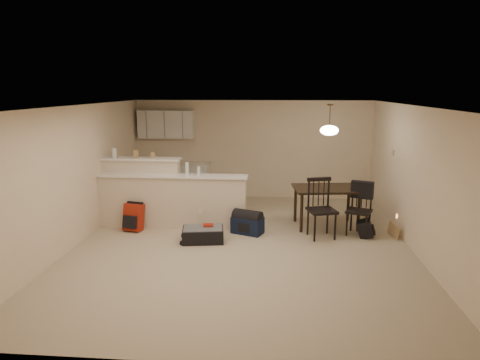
# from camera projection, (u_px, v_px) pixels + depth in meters

# --- Properties ---
(room) EXTENTS (7.00, 7.02, 2.50)m
(room) POSITION_uv_depth(u_px,v_px,m) (242.00, 177.00, 7.56)
(room) COLOR #BBAC90
(room) RESTS_ON ground
(breakfast_bar) EXTENTS (3.08, 0.58, 1.39)m
(breakfast_bar) POSITION_uv_depth(u_px,v_px,m) (161.00, 197.00, 8.80)
(breakfast_bar) COLOR beige
(breakfast_bar) RESTS_ON ground
(upper_cabinets) EXTENTS (1.40, 0.34, 0.70)m
(upper_cabinets) POSITION_uv_depth(u_px,v_px,m) (166.00, 124.00, 10.84)
(upper_cabinets) COLOR white
(upper_cabinets) RESTS_ON room
(kitchen_counter) EXTENTS (1.80, 0.60, 0.90)m
(kitchen_counter) POSITION_uv_depth(u_px,v_px,m) (175.00, 181.00, 11.00)
(kitchen_counter) COLOR white
(kitchen_counter) RESTS_ON ground
(thermostat) EXTENTS (0.02, 0.12, 0.12)m
(thermostat) POSITION_uv_depth(u_px,v_px,m) (393.00, 153.00, 8.78)
(thermostat) COLOR beige
(thermostat) RESTS_ON room
(jar) EXTENTS (0.10, 0.10, 0.20)m
(jar) POSITION_uv_depth(u_px,v_px,m) (114.00, 153.00, 8.83)
(jar) COLOR silver
(jar) RESTS_ON breakfast_bar
(cereal_box) EXTENTS (0.10, 0.07, 0.16)m
(cereal_box) POSITION_uv_depth(u_px,v_px,m) (136.00, 154.00, 8.79)
(cereal_box) COLOR tan
(cereal_box) RESTS_ON breakfast_bar
(small_box) EXTENTS (0.08, 0.06, 0.12)m
(small_box) POSITION_uv_depth(u_px,v_px,m) (153.00, 155.00, 8.77)
(small_box) COLOR tan
(small_box) RESTS_ON breakfast_bar
(bottle_a) EXTENTS (0.07, 0.07, 0.26)m
(bottle_a) POSITION_uv_depth(u_px,v_px,m) (187.00, 169.00, 8.54)
(bottle_a) COLOR silver
(bottle_a) RESTS_ON breakfast_bar
(bottle_b) EXTENTS (0.06, 0.06, 0.18)m
(bottle_b) POSITION_uv_depth(u_px,v_px,m) (199.00, 171.00, 8.53)
(bottle_b) COLOR silver
(bottle_b) RESTS_ON breakfast_bar
(dining_table) EXTENTS (1.41, 1.04, 0.82)m
(dining_table) POSITION_uv_depth(u_px,v_px,m) (327.00, 192.00, 8.70)
(dining_table) COLOR black
(dining_table) RESTS_ON ground
(pendant_lamp) EXTENTS (0.36, 0.36, 0.62)m
(pendant_lamp) POSITION_uv_depth(u_px,v_px,m) (329.00, 130.00, 8.43)
(pendant_lamp) COLOR brown
(pendant_lamp) RESTS_ON room
(dining_chair_near) EXTENTS (0.60, 0.59, 1.13)m
(dining_chair_near) POSITION_uv_depth(u_px,v_px,m) (322.00, 209.00, 8.06)
(dining_chair_near) COLOR black
(dining_chair_near) RESTS_ON ground
(dining_chair_far) EXTENTS (0.57, 0.56, 1.01)m
(dining_chair_far) POSITION_uv_depth(u_px,v_px,m) (359.00, 210.00, 8.22)
(dining_chair_far) COLOR black
(dining_chair_far) RESTS_ON ground
(suitcase) EXTENTS (0.82, 0.60, 0.25)m
(suitcase) POSITION_uv_depth(u_px,v_px,m) (203.00, 235.00, 7.95)
(suitcase) COLOR black
(suitcase) RESTS_ON ground
(red_backpack) EXTENTS (0.40, 0.30, 0.54)m
(red_backpack) POSITION_uv_depth(u_px,v_px,m) (134.00, 217.00, 8.54)
(red_backpack) COLOR #A42312
(red_backpack) RESTS_ON ground
(navy_duffel) EXTENTS (0.67, 0.52, 0.32)m
(navy_duffel) POSITION_uv_depth(u_px,v_px,m) (247.00, 225.00, 8.38)
(navy_duffel) COLOR #101933
(navy_duffel) RESTS_ON ground
(black_daypack) EXTENTS (0.32, 0.40, 0.31)m
(black_daypack) POSITION_uv_depth(u_px,v_px,m) (365.00, 229.00, 8.20)
(black_daypack) COLOR black
(black_daypack) RESTS_ON ground
(cardboard_sheet) EXTENTS (0.12, 0.35, 0.27)m
(cardboard_sheet) POSITION_uv_depth(u_px,v_px,m) (394.00, 231.00, 8.13)
(cardboard_sheet) COLOR tan
(cardboard_sheet) RESTS_ON ground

